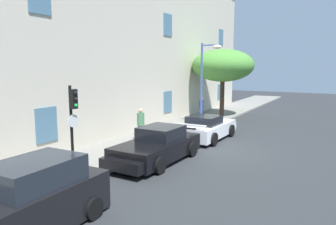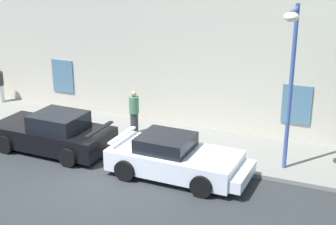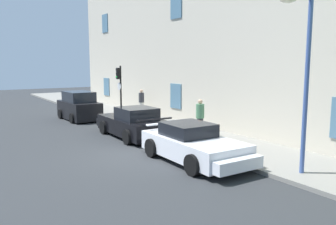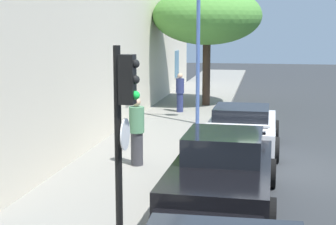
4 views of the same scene
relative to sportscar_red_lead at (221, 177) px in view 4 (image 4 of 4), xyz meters
name	(u,v)px [view 4 (image 4 of 4)]	position (x,y,z in m)	size (l,w,h in m)	color
ground_plane	(284,170)	(3.07, -1.39, -0.63)	(80.00, 80.00, 0.00)	#2B2D30
sidewalk	(142,161)	(3.07, 2.42, -0.56)	(60.00, 3.46, 0.14)	gray
sportscar_red_lead	(221,177)	(0.00, 0.00, 0.00)	(4.95, 2.29, 1.47)	black
sportscar_yellow_flank	(242,129)	(5.32, -0.20, -0.02)	(4.69, 2.27, 1.37)	white
tree_near_kerb	(207,16)	(13.09, 1.78, 3.53)	(4.89, 4.89, 5.33)	#38281E
traffic_light	(124,123)	(-3.60, 1.05, 1.76)	(0.44, 0.36, 3.30)	black
street_lamp	(210,20)	(8.45, 1.14, 3.31)	(0.44, 1.42, 5.48)	#3F5999
pedestrian_admiring	(180,92)	(10.93, 2.64, 0.35)	(0.44, 0.44, 1.64)	navy
pedestrian_bystander	(137,131)	(2.36, 2.37, 0.40)	(0.44, 0.44, 1.76)	#333338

